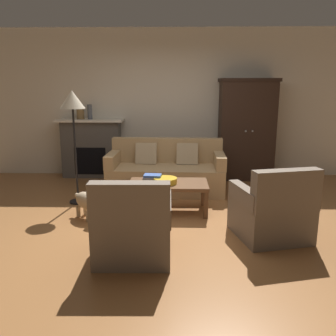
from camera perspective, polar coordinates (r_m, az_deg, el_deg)
ground_plane at (r=4.84m, az=0.19°, el=-8.17°), size 9.60×9.60×0.00m
back_wall at (r=7.07m, az=0.63°, el=10.22°), size 7.20×0.10×2.80m
fireplace at (r=7.10m, az=-12.04°, el=3.19°), size 1.26×0.48×1.12m
armoire at (r=6.90m, az=12.36°, el=6.01°), size 1.06×0.57×1.87m
couch at (r=6.02m, az=-0.29°, el=-0.71°), size 1.94×0.91×0.86m
coffee_table at (r=5.02m, az=0.05°, el=-2.95°), size 1.10×0.60×0.42m
fruit_bowl at (r=4.96m, az=-0.44°, el=-2.02°), size 0.33×0.33×0.08m
book_stack at (r=5.04m, az=-2.50°, el=-1.64°), size 0.26×0.20×0.11m
mantel_vase_bronze at (r=7.05m, az=-13.77°, el=8.33°), size 0.14×0.14×0.19m
mantel_vase_slate at (r=7.00m, az=-12.35°, el=8.73°), size 0.09×0.09×0.27m
armchair_near_left at (r=3.73m, az=-5.58°, el=-9.63°), size 0.79×0.79×0.88m
armchair_near_right at (r=4.35m, az=16.29°, el=-6.77°), size 0.92×0.93×0.88m
floor_lamp at (r=5.41m, az=-14.95°, el=9.48°), size 0.36×0.36×1.68m
dog at (r=4.90m, az=-12.72°, el=-5.17°), size 0.46×0.45×0.39m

